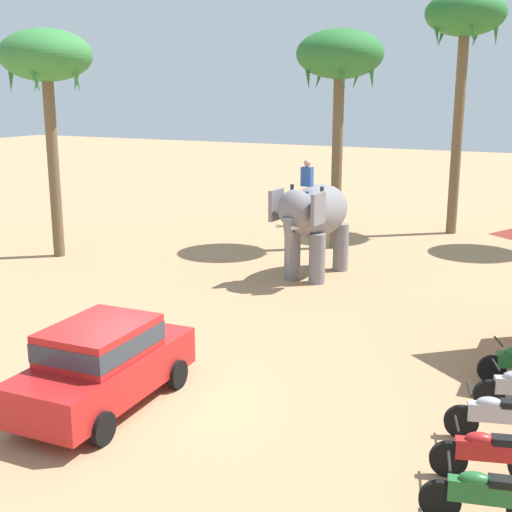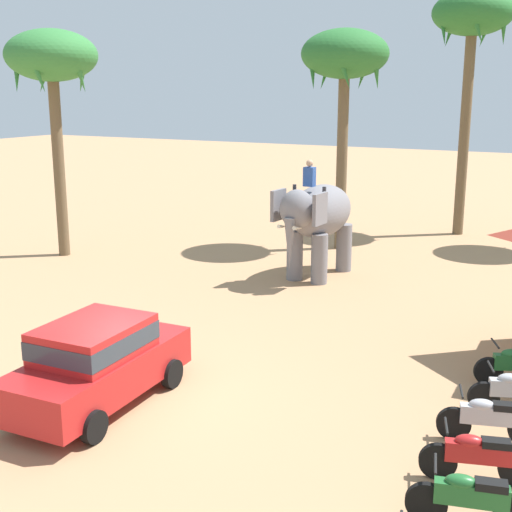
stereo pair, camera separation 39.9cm
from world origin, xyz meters
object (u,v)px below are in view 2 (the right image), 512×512
Objects in this scene: palm_tree_near_hut at (52,62)px; car_sedan_foreground at (97,360)px; motorcycle_mid_row at (478,456)px; motorcycle_fourth_in_row at (490,418)px; elephant_with_mahout at (317,217)px; palm_tree_left_of_road at (472,22)px; motorcycle_second_in_row at (471,498)px; palm_tree_behind_elephant at (345,60)px.

car_sedan_foreground is at bearing -44.05° from palm_tree_near_hut.
motorcycle_mid_row is 1.00× the size of motorcycle_fourth_in_row.
palm_tree_near_hut is at bearing 135.95° from car_sedan_foreground.
motorcycle_fourth_in_row is 19.04m from palm_tree_near_hut.
motorcycle_mid_row is 19.65m from palm_tree_near_hut.
motorcycle_fourth_in_row is at bearing -51.27° from elephant_with_mahout.
palm_tree_near_hut reaches higher than elephant_with_mahout.
car_sedan_foreground is at bearing -174.78° from motorcycle_mid_row.
motorcycle_second_in_row is at bearing -77.47° from palm_tree_left_of_road.
motorcycle_fourth_in_row is 16.50m from palm_tree_behind_elephant.
car_sedan_foreground is 14.46m from palm_tree_near_hut.
palm_tree_near_hut is at bearing -145.83° from palm_tree_behind_elephant.
palm_tree_left_of_road is (-4.41, 19.22, 8.10)m from motorcycle_mid_row.
palm_tree_left_of_road reaches higher than palm_tree_near_hut.
car_sedan_foreground is at bearing 175.39° from motorcycle_second_in_row.
car_sedan_foreground is 1.06× the size of elephant_with_mahout.
palm_tree_left_of_road is (3.47, 4.87, 1.56)m from palm_tree_behind_elephant.
motorcycle_fourth_in_row is 20.07m from palm_tree_left_of_road.
palm_tree_behind_elephant is at bearing 93.22° from car_sedan_foreground.
palm_tree_behind_elephant reaches higher than motorcycle_fourth_in_row.
elephant_with_mahout is at bearing -105.95° from palm_tree_left_of_road.
car_sedan_foreground is at bearing -97.52° from palm_tree_left_of_road.
palm_tree_behind_elephant is at bearing 34.17° from palm_tree_near_hut.
motorcycle_mid_row is at bearing -61.24° from palm_tree_behind_elephant.
motorcycle_mid_row is (7.03, -10.08, -1.53)m from elephant_with_mahout.
car_sedan_foreground is at bearing -163.74° from motorcycle_fourth_in_row.
palm_tree_left_of_road is at bearing 102.93° from motorcycle_mid_row.
motorcycle_mid_row is at bearing -55.11° from elephant_with_mahout.
elephant_with_mahout is 12.38m from motorcycle_mid_row.
palm_tree_near_hut reaches higher than car_sedan_foreground.
palm_tree_near_hut is 16.24m from palm_tree_left_of_road.
palm_tree_behind_elephant reaches higher than motorcycle_second_in_row.
palm_tree_behind_elephant is at bearing 101.27° from elephant_with_mahout.
elephant_with_mahout is 0.49× the size of palm_tree_near_hut.
palm_tree_left_of_road is (2.61, 9.15, 6.58)m from elephant_with_mahout.
motorcycle_second_in_row is 1.01× the size of motorcycle_mid_row.
motorcycle_mid_row is 0.22× the size of palm_tree_near_hut.
elephant_with_mahout is at bearing 124.89° from motorcycle_mid_row.
palm_tree_behind_elephant is (-0.85, 4.28, 5.02)m from elephant_with_mahout.
palm_tree_behind_elephant reaches higher than palm_tree_near_hut.
elephant_with_mahout is at bearing 89.96° from car_sedan_foreground.
motorcycle_second_in_row is at bearing -4.61° from car_sedan_foreground.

